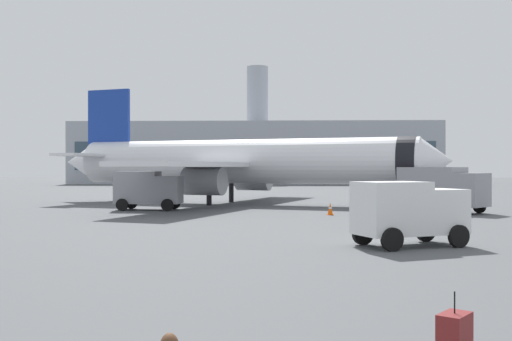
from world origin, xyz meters
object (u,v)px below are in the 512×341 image
(service_truck, at_px, (148,188))
(rolling_suitcase, at_px, (455,335))
(cargo_van, at_px, (409,210))
(safety_cone_mid, at_px, (431,204))
(safety_cone_far, at_px, (174,199))
(fuel_truck, at_px, (442,187))
(safety_cone_near, at_px, (330,209))
(airplane_at_gate, at_px, (239,162))

(service_truck, xyz_separation_m, rolling_suitcase, (12.66, -35.10, -1.22))
(cargo_van, distance_m, rolling_suitcase, 14.69)
(safety_cone_mid, xyz_separation_m, rolling_suitcase, (-8.75, -37.07, -0.01))
(safety_cone_far, bearing_deg, service_truck, -92.30)
(fuel_truck, xyz_separation_m, safety_cone_near, (-8.06, -2.61, -1.37))
(service_truck, height_order, cargo_van, service_truck)
(fuel_truck, height_order, safety_cone_near, fuel_truck)
(fuel_truck, xyz_separation_m, safety_cone_mid, (0.15, 3.69, -1.37))
(fuel_truck, xyz_separation_m, safety_cone_far, (-20.88, 11.10, -1.41))
(service_truck, distance_m, safety_cone_far, 9.46)
(service_truck, xyz_separation_m, fuel_truck, (21.26, -1.73, 0.16))
(airplane_at_gate, relative_size, safety_cone_near, 42.84)
(airplane_at_gate, relative_size, rolling_suitcase, 31.72)
(fuel_truck, xyz_separation_m, cargo_van, (-6.30, -18.90, -0.32))
(fuel_truck, bearing_deg, rolling_suitcase, -104.45)
(fuel_truck, bearing_deg, airplane_at_gate, 148.17)
(service_truck, relative_size, cargo_van, 1.02)
(fuel_truck, bearing_deg, safety_cone_far, 152.02)
(cargo_van, distance_m, safety_cone_near, 16.42)
(cargo_van, bearing_deg, fuel_truck, 71.56)
(fuel_truck, distance_m, safety_cone_far, 23.69)
(safety_cone_mid, height_order, safety_cone_far, safety_cone_mid)
(safety_cone_near, bearing_deg, fuel_truck, 17.98)
(airplane_at_gate, xyz_separation_m, safety_cone_far, (-5.98, 1.85, -3.30))
(airplane_at_gate, xyz_separation_m, service_truck, (-6.36, -7.52, -2.05))
(service_truck, xyz_separation_m, safety_cone_mid, (21.41, 1.97, -1.20))
(service_truck, bearing_deg, safety_cone_mid, 5.24)
(cargo_van, relative_size, safety_cone_far, 6.61)
(cargo_van, relative_size, rolling_suitcase, 4.39)
(safety_cone_mid, distance_m, rolling_suitcase, 38.09)
(fuel_truck, bearing_deg, cargo_van, -108.44)
(fuel_truck, xyz_separation_m, rolling_suitcase, (-8.60, -33.38, -1.38))
(safety_cone_far, bearing_deg, airplane_at_gate, -17.16)
(airplane_at_gate, distance_m, service_truck, 10.06)
(airplane_at_gate, distance_m, cargo_van, 29.52)
(airplane_at_gate, relative_size, safety_cone_far, 47.70)
(safety_cone_mid, distance_m, safety_cone_far, 22.30)
(safety_cone_mid, bearing_deg, safety_cone_far, 160.61)
(service_truck, height_order, rolling_suitcase, service_truck)
(fuel_truck, distance_m, cargo_van, 19.93)
(fuel_truck, bearing_deg, safety_cone_mid, 87.67)
(safety_cone_mid, height_order, rolling_suitcase, rolling_suitcase)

